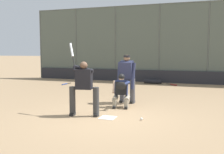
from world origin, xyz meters
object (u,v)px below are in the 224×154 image
at_px(catcher_behind_plate, 121,90).
at_px(batter_at_plate, 84,86).
at_px(spare_bat_near_backstop, 65,84).
at_px(baseball_loose, 141,119).
at_px(spare_bat_by_padding, 173,85).
at_px(umpire_home, 127,77).
at_px(equipment_bag_dugout_side, 153,81).

bearing_deg(catcher_behind_plate, batter_at_plate, 54.54).
bearing_deg(batter_at_plate, spare_bat_near_backstop, -66.06).
bearing_deg(baseball_loose, spare_bat_by_padding, -90.18).
xyz_separation_m(batter_at_plate, umpire_home, (-0.66, -2.21, 0.08)).
xyz_separation_m(catcher_behind_plate, equipment_bag_dugout_side, (0.16, -6.69, -0.45)).
bearing_deg(batter_at_plate, equipment_bag_dugout_side, -103.24).
bearing_deg(umpire_home, batter_at_plate, 81.10).
bearing_deg(spare_bat_near_backstop, spare_bat_by_padding, 110.05).
xyz_separation_m(spare_bat_near_backstop, equipment_bag_dugout_side, (-4.55, -2.00, 0.09)).
bearing_deg(catcher_behind_plate, equipment_bag_dugout_side, -97.49).
height_order(catcher_behind_plate, spare_bat_near_backstop, catcher_behind_plate).
bearing_deg(equipment_bag_dugout_side, catcher_behind_plate, 91.38).
bearing_deg(batter_at_plate, catcher_behind_plate, -126.04).
bearing_deg(catcher_behind_plate, umpire_home, -96.18).
relative_size(spare_bat_near_backstop, spare_bat_by_padding, 1.38).
xyz_separation_m(spare_bat_by_padding, equipment_bag_dugout_side, (1.17, -0.32, 0.09)).
height_order(catcher_behind_plate, baseball_loose, catcher_behind_plate).
relative_size(catcher_behind_plate, spare_bat_by_padding, 1.74).
relative_size(batter_at_plate, equipment_bag_dugout_side, 1.93).
height_order(batter_at_plate, equipment_bag_dugout_side, batter_at_plate).
xyz_separation_m(spare_bat_near_backstop, spare_bat_by_padding, (-5.72, -1.67, 0.00)).
bearing_deg(umpire_home, spare_bat_by_padding, -93.04).
distance_m(umpire_home, spare_bat_by_padding, 5.72).
distance_m(catcher_behind_plate, baseball_loose, 1.76).
relative_size(batter_at_plate, spare_bat_near_backstop, 2.37).
xyz_separation_m(catcher_behind_plate, baseball_loose, (-0.99, 1.35, -0.54)).
distance_m(batter_at_plate, baseball_loose, 1.87).
xyz_separation_m(spare_bat_by_padding, baseball_loose, (0.02, 7.72, 0.00)).
relative_size(baseball_loose, equipment_bag_dugout_side, 0.07).
distance_m(catcher_behind_plate, equipment_bag_dugout_side, 6.71).
bearing_deg(batter_at_plate, baseball_loose, 172.11).
bearing_deg(umpire_home, equipment_bag_dugout_side, -81.12).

